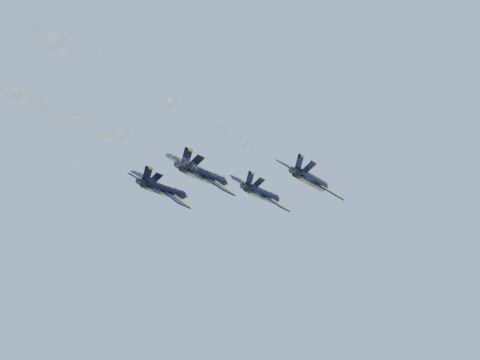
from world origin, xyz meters
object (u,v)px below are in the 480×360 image
at_px(jet_lead, 262,194).
at_px(jet_right, 311,180).
at_px(jet_slot, 204,175).
at_px(jet_left, 164,190).

relative_size(jet_lead, jet_right, 1.00).
bearing_deg(jet_slot, jet_right, 39.24).
bearing_deg(jet_slot, jet_lead, 87.63).
relative_size(jet_left, jet_right, 1.00).
height_order(jet_right, jet_slot, same).
bearing_deg(jet_lead, jet_slot, -92.37).
height_order(jet_lead, jet_slot, same).
xyz_separation_m(jet_left, jet_slot, (11.82, -9.94, 0.00)).
distance_m(jet_left, jet_slot, 15.44).
distance_m(jet_left, jet_right, 24.83).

